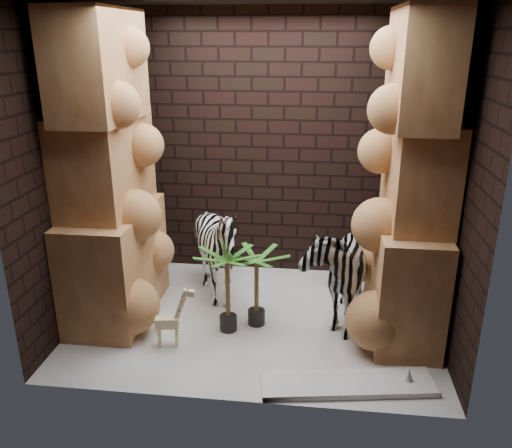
# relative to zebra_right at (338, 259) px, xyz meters

# --- Properties ---
(floor) EXTENTS (3.50, 3.50, 0.00)m
(floor) POSITION_rel_zebra_right_xyz_m (-0.81, -0.17, -0.63)
(floor) COLOR white
(floor) RESTS_ON ground
(wall_back) EXTENTS (3.50, 0.00, 3.50)m
(wall_back) POSITION_rel_zebra_right_xyz_m (-0.81, 1.08, 0.87)
(wall_back) COLOR black
(wall_back) RESTS_ON ground
(wall_front) EXTENTS (3.50, 0.00, 3.50)m
(wall_front) POSITION_rel_zebra_right_xyz_m (-0.81, -1.42, 0.87)
(wall_front) COLOR black
(wall_front) RESTS_ON ground
(wall_left) EXTENTS (0.00, 3.00, 3.00)m
(wall_left) POSITION_rel_zebra_right_xyz_m (-2.56, -0.17, 0.87)
(wall_left) COLOR black
(wall_left) RESTS_ON ground
(wall_right) EXTENTS (0.00, 3.00, 3.00)m
(wall_right) POSITION_rel_zebra_right_xyz_m (0.94, -0.17, 0.87)
(wall_right) COLOR black
(wall_right) RESTS_ON ground
(rock_pillar_left) EXTENTS (0.68, 1.30, 3.00)m
(rock_pillar_left) POSITION_rel_zebra_right_xyz_m (-2.21, -0.17, 0.87)
(rock_pillar_left) COLOR tan
(rock_pillar_left) RESTS_ON floor
(rock_pillar_right) EXTENTS (0.58, 1.25, 3.00)m
(rock_pillar_right) POSITION_rel_zebra_right_xyz_m (0.61, -0.17, 0.87)
(rock_pillar_right) COLOR tan
(rock_pillar_right) RESTS_ON floor
(zebra_right) EXTENTS (0.74, 1.15, 1.26)m
(zebra_right) POSITION_rel_zebra_right_xyz_m (0.00, 0.00, 0.00)
(zebra_right) COLOR white
(zebra_right) RESTS_ON floor
(zebra_left) EXTENTS (1.24, 1.38, 1.04)m
(zebra_left) POSITION_rel_zebra_right_xyz_m (-1.24, 0.20, -0.11)
(zebra_left) COLOR white
(zebra_left) RESTS_ON floor
(giraffe_toy) EXTENTS (0.33, 0.15, 0.62)m
(giraffe_toy) POSITION_rel_zebra_right_xyz_m (-1.54, -0.73, -0.32)
(giraffe_toy) COLOR #FDEEB3
(giraffe_toy) RESTS_ON floor
(palm_front) EXTENTS (0.36, 0.36, 0.78)m
(palm_front) POSITION_rel_zebra_right_xyz_m (-0.78, -0.24, -0.24)
(palm_front) COLOR #215B16
(palm_front) RESTS_ON floor
(palm_back) EXTENTS (0.36, 0.36, 0.83)m
(palm_back) POSITION_rel_zebra_right_xyz_m (-1.04, -0.38, -0.22)
(palm_back) COLOR #215B16
(palm_back) RESTS_ON floor
(surfboard) EXTENTS (1.44, 0.56, 0.05)m
(surfboard) POSITION_rel_zebra_right_xyz_m (0.07, -1.14, -0.61)
(surfboard) COLOR white
(surfboard) RESTS_ON floor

